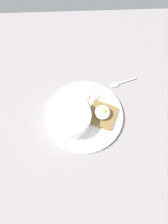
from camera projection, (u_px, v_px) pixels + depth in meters
ground_plane at (84, 116)px, 66.92cm from camera, size 120.00×120.00×2.00cm
plate at (84, 114)px, 65.29cm from camera, size 29.26×29.26×1.60cm
oatmeal_bowl at (70, 118)px, 61.07cm from camera, size 14.75×14.75×6.19cm
toast_slice at (102, 115)px, 64.02cm from camera, size 12.68×12.68×1.61cm
poached_egg at (103, 112)px, 61.94cm from camera, size 5.56×5.52×3.36cm
banana_slice_front at (94, 96)px, 67.79cm from camera, size 3.70×3.70×1.06cm
banana_slice_left at (85, 95)px, 67.72cm from camera, size 4.84×4.91×1.81cm
banana_slice_back at (84, 102)px, 66.70cm from camera, size 4.38×4.39×1.11cm
spoon at (120, 83)px, 71.77cm from camera, size 11.48×4.94×0.80cm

